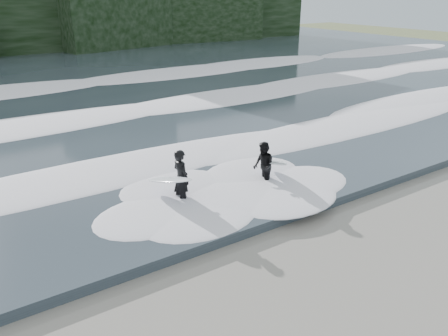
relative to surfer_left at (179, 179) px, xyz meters
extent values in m
plane|color=olive|center=(2.43, -5.72, -0.93)|extent=(120.00, 120.00, 0.00)
cube|color=#2F3A44|center=(2.43, 23.28, -0.78)|extent=(90.00, 52.00, 0.30)
cube|color=black|center=(2.43, 40.28, 4.07)|extent=(70.00, 9.00, 10.00)
ellipsoid|color=white|center=(2.43, 3.28, -0.53)|extent=(60.00, 3.20, 0.20)
ellipsoid|color=white|center=(2.43, 10.28, -0.51)|extent=(60.00, 4.00, 0.24)
ellipsoid|color=white|center=(2.43, 19.28, -0.48)|extent=(60.00, 4.80, 0.30)
imported|color=black|center=(0.08, -0.01, -0.01)|extent=(0.50, 0.71, 1.84)
ellipsoid|color=silver|center=(-0.32, 0.04, 0.03)|extent=(0.98, 2.17, 0.70)
imported|color=black|center=(2.95, -0.38, -0.11)|extent=(0.83, 0.95, 1.63)
ellipsoid|color=silver|center=(3.37, -0.38, -0.05)|extent=(1.07, 2.01, 0.61)
camera|label=1|loc=(-5.46, -10.89, 5.34)|focal=35.00mm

